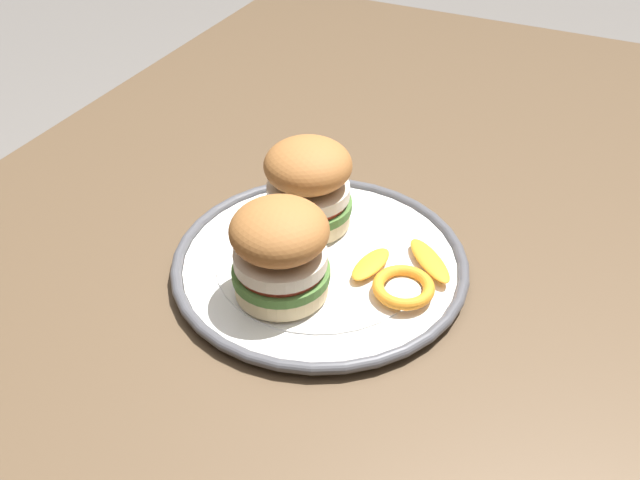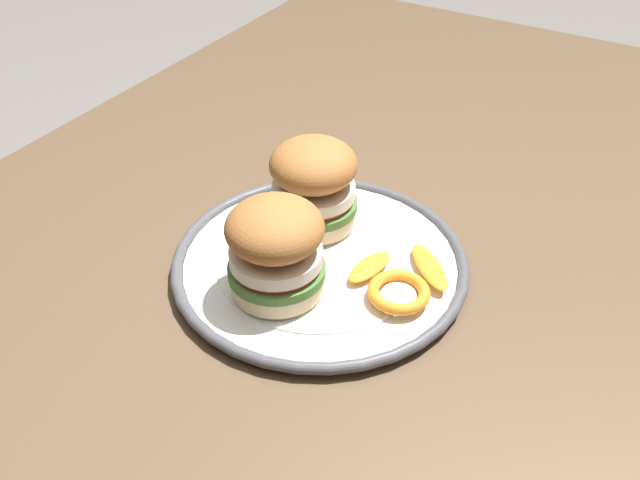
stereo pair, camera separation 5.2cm
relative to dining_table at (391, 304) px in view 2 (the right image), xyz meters
The scene contains 7 objects.
dining_table is the anchor object (origin of this frame).
dinner_plate 0.13m from the dining_table, 142.96° to the left, with size 0.31×0.31×0.02m.
sandwich_half_left 0.21m from the dining_table, 153.77° to the left, with size 0.11×0.11×0.10m.
sandwich_half_right 0.18m from the dining_table, 102.76° to the left, with size 0.10×0.10×0.10m.
orange_peel_curled 0.14m from the dining_table, 153.55° to the right, with size 0.09×0.09×0.01m.
orange_peel_strip_long 0.12m from the dining_table, 122.80° to the right, with size 0.07×0.07×0.01m.
orange_peel_strip_short 0.12m from the dining_table, behind, with size 0.06×0.04×0.01m.
Camera 2 is at (-0.57, -0.24, 1.24)m, focal length 39.44 mm.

